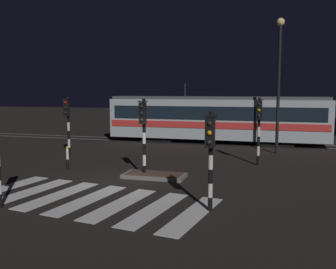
% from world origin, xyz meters
% --- Properties ---
extents(ground_plane, '(120.00, 120.00, 0.00)m').
position_xyz_m(ground_plane, '(0.00, 0.00, 0.00)').
color(ground_plane, black).
extents(rail_near, '(80.00, 0.12, 0.03)m').
position_xyz_m(rail_near, '(0.00, 11.80, 0.01)').
color(rail_near, '#59595E').
rests_on(rail_near, ground).
extents(rail_far, '(80.00, 0.12, 0.03)m').
position_xyz_m(rail_far, '(0.00, 13.24, 0.01)').
color(rail_far, '#59595E').
rests_on(rail_far, ground).
extents(crosswalk_zebra, '(8.73, 4.99, 0.02)m').
position_xyz_m(crosswalk_zebra, '(0.00, -2.68, 0.01)').
color(crosswalk_zebra, silver).
rests_on(crosswalk_zebra, ground).
extents(traffic_island, '(2.61, 1.24, 0.18)m').
position_xyz_m(traffic_island, '(1.12, 1.09, 0.09)').
color(traffic_island, slate).
rests_on(traffic_island, ground).
extents(traffic_light_corner_far_left, '(0.36, 0.42, 3.32)m').
position_xyz_m(traffic_light_corner_far_left, '(-5.16, 4.79, 2.19)').
color(traffic_light_corner_far_left, black).
rests_on(traffic_light_corner_far_left, ground).
extents(traffic_light_median_centre, '(0.36, 0.42, 3.32)m').
position_xyz_m(traffic_light_median_centre, '(0.65, 1.05, 2.19)').
color(traffic_light_median_centre, black).
rests_on(traffic_light_median_centre, ground).
extents(traffic_light_corner_near_right, '(0.36, 0.42, 3.03)m').
position_xyz_m(traffic_light_corner_near_right, '(4.16, -2.85, 2.00)').
color(traffic_light_corner_near_right, black).
rests_on(traffic_light_corner_near_right, ground).
extents(traffic_light_corner_far_right, '(0.36, 0.42, 3.33)m').
position_xyz_m(traffic_light_corner_far_right, '(5.18, 4.96, 2.19)').
color(traffic_light_corner_far_right, black).
rests_on(traffic_light_corner_far_right, ground).
extents(street_lamp_trackside_right, '(0.44, 1.21, 7.56)m').
position_xyz_m(street_lamp_trackside_right, '(6.04, 8.77, 4.76)').
color(street_lamp_trackside_right, black).
rests_on(street_lamp_trackside_right, ground).
extents(tram, '(15.16, 2.58, 4.15)m').
position_xyz_m(tram, '(1.92, 12.51, 1.75)').
color(tram, '#B2BCC1').
rests_on(tram, ground).
extents(bollard_island_edge, '(0.12, 0.12, 1.11)m').
position_xyz_m(bollard_island_edge, '(-3.21, 1.44, 0.56)').
color(bollard_island_edge, black).
rests_on(bollard_island_edge, ground).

